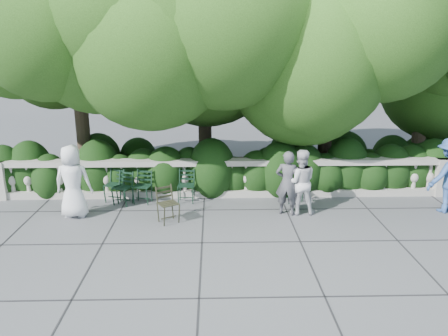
{
  "coord_description": "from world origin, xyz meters",
  "views": [
    {
      "loc": [
        -0.26,
        -9.06,
        3.87
      ],
      "look_at": [
        0.0,
        1.0,
        1.0
      ],
      "focal_mm": 35.0,
      "sensor_mm": 36.0,
      "label": 1
    }
  ],
  "objects_px": {
    "chair_a": "(141,205)",
    "person_casual_man": "(300,182)",
    "chair_b": "(120,206)",
    "chair_weathered": "(172,224)",
    "person_businessman": "(73,181)",
    "chair_c": "(112,203)",
    "chair_d": "(186,204)",
    "chair_f": "(295,203)",
    "person_woman_grey": "(287,183)"
  },
  "relations": [
    {
      "from": "chair_a",
      "to": "chair_c",
      "type": "bearing_deg",
      "value": -177.46
    },
    {
      "from": "chair_d",
      "to": "chair_weathered",
      "type": "bearing_deg",
      "value": -96.87
    },
    {
      "from": "chair_a",
      "to": "person_businessman",
      "type": "distance_m",
      "value": 1.78
    },
    {
      "from": "chair_f",
      "to": "chair_c",
      "type": "bearing_deg",
      "value": 162.48
    },
    {
      "from": "chair_c",
      "to": "chair_weathered",
      "type": "bearing_deg",
      "value": -22.21
    },
    {
      "from": "person_businessman",
      "to": "person_casual_man",
      "type": "xyz_separation_m",
      "value": [
        5.23,
        0.08,
        -0.08
      ]
    },
    {
      "from": "chair_b",
      "to": "person_businessman",
      "type": "height_order",
      "value": "person_businessman"
    },
    {
      "from": "chair_d",
      "to": "chair_f",
      "type": "height_order",
      "value": "same"
    },
    {
      "from": "chair_weathered",
      "to": "person_casual_man",
      "type": "height_order",
      "value": "person_casual_man"
    },
    {
      "from": "chair_weathered",
      "to": "person_businessman",
      "type": "bearing_deg",
      "value": 135.7
    },
    {
      "from": "chair_f",
      "to": "person_businessman",
      "type": "xyz_separation_m",
      "value": [
        -5.27,
        -0.72,
        0.85
      ]
    },
    {
      "from": "chair_b",
      "to": "chair_weathered",
      "type": "distance_m",
      "value": 1.79
    },
    {
      "from": "chair_b",
      "to": "person_woman_grey",
      "type": "distance_m",
      "value": 4.14
    },
    {
      "from": "chair_b",
      "to": "person_casual_man",
      "type": "height_order",
      "value": "person_casual_man"
    },
    {
      "from": "chair_f",
      "to": "person_casual_man",
      "type": "relative_size",
      "value": 0.54
    },
    {
      "from": "chair_f",
      "to": "chair_weathered",
      "type": "height_order",
      "value": "same"
    },
    {
      "from": "person_casual_man",
      "to": "person_businessman",
      "type": "bearing_deg",
      "value": 1.91
    },
    {
      "from": "chair_d",
      "to": "person_businessman",
      "type": "xyz_separation_m",
      "value": [
        -2.51,
        -0.74,
        0.85
      ]
    },
    {
      "from": "chair_d",
      "to": "person_casual_man",
      "type": "height_order",
      "value": "person_casual_man"
    },
    {
      "from": "chair_c",
      "to": "chair_d",
      "type": "xyz_separation_m",
      "value": [
        1.86,
        -0.09,
        0.0
      ]
    },
    {
      "from": "chair_f",
      "to": "person_businessman",
      "type": "distance_m",
      "value": 5.39
    },
    {
      "from": "person_businessman",
      "to": "chair_weathered",
      "type": "bearing_deg",
      "value": 167.43
    },
    {
      "from": "chair_d",
      "to": "chair_weathered",
      "type": "height_order",
      "value": "same"
    },
    {
      "from": "chair_f",
      "to": "chair_weathered",
      "type": "xyz_separation_m",
      "value": [
        -3.0,
        -1.26,
        0.0
      ]
    },
    {
      "from": "chair_c",
      "to": "chair_d",
      "type": "height_order",
      "value": "same"
    },
    {
      "from": "chair_weathered",
      "to": "chair_c",
      "type": "bearing_deg",
      "value": 108.93
    },
    {
      "from": "chair_a",
      "to": "person_woman_grey",
      "type": "distance_m",
      "value": 3.67
    },
    {
      "from": "person_casual_man",
      "to": "chair_c",
      "type": "bearing_deg",
      "value": -8.23
    },
    {
      "from": "person_woman_grey",
      "to": "chair_b",
      "type": "bearing_deg",
      "value": 10.61
    },
    {
      "from": "person_woman_grey",
      "to": "chair_d",
      "type": "bearing_deg",
      "value": 2.41
    },
    {
      "from": "chair_d",
      "to": "chair_weathered",
      "type": "distance_m",
      "value": 1.3
    },
    {
      "from": "chair_b",
      "to": "chair_c",
      "type": "bearing_deg",
      "value": 160.67
    },
    {
      "from": "chair_c",
      "to": "person_casual_man",
      "type": "bearing_deg",
      "value": 8.77
    },
    {
      "from": "chair_a",
      "to": "chair_d",
      "type": "xyz_separation_m",
      "value": [
        1.11,
        0.03,
        0.0
      ]
    },
    {
      "from": "chair_a",
      "to": "chair_c",
      "type": "distance_m",
      "value": 0.75
    },
    {
      "from": "chair_a",
      "to": "person_casual_man",
      "type": "distance_m",
      "value": 3.96
    },
    {
      "from": "chair_f",
      "to": "person_casual_man",
      "type": "bearing_deg",
      "value": -109.84
    },
    {
      "from": "chair_a",
      "to": "chair_weathered",
      "type": "xyz_separation_m",
      "value": [
        0.87,
        -1.25,
        0.0
      ]
    },
    {
      "from": "person_businessman",
      "to": "person_woman_grey",
      "type": "xyz_separation_m",
      "value": [
        4.92,
        0.02,
        -0.08
      ]
    },
    {
      "from": "chair_c",
      "to": "chair_d",
      "type": "relative_size",
      "value": 1.0
    },
    {
      "from": "chair_b",
      "to": "chair_f",
      "type": "distance_m",
      "value": 4.37
    },
    {
      "from": "chair_b",
      "to": "chair_d",
      "type": "bearing_deg",
      "value": 26.01
    },
    {
      "from": "chair_b",
      "to": "person_businessman",
      "type": "bearing_deg",
      "value": -124.36
    },
    {
      "from": "person_businessman",
      "to": "chair_a",
      "type": "bearing_deg",
      "value": -152.29
    },
    {
      "from": "chair_f",
      "to": "chair_a",
      "type": "bearing_deg",
      "value": 164.0
    },
    {
      "from": "chair_c",
      "to": "chair_f",
      "type": "relative_size",
      "value": 1.0
    },
    {
      "from": "person_businessman",
      "to": "chair_d",
      "type": "bearing_deg",
      "value": -162.72
    },
    {
      "from": "chair_d",
      "to": "person_woman_grey",
      "type": "xyz_separation_m",
      "value": [
        2.41,
        -0.72,
        0.76
      ]
    },
    {
      "from": "chair_weathered",
      "to": "person_woman_grey",
      "type": "xyz_separation_m",
      "value": [
        2.65,
        0.56,
        0.76
      ]
    },
    {
      "from": "chair_d",
      "to": "chair_c",
      "type": "bearing_deg",
      "value": -179.04
    }
  ]
}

